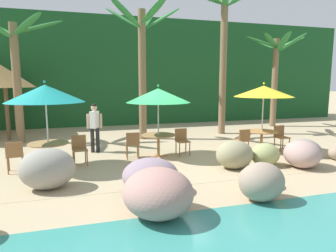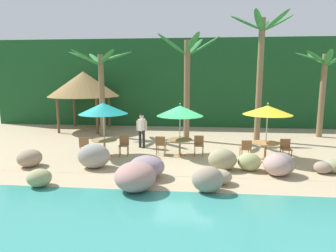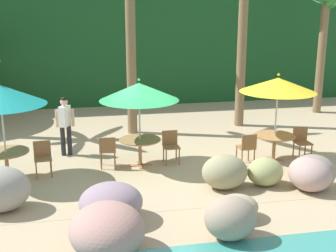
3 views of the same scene
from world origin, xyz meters
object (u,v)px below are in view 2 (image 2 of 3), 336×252
Objects in this scene: chair_teal_inland at (85,145)px; dining_table_yellow at (266,145)px; chair_green_inland at (161,144)px; palm_tree_third at (261,58)px; chair_green_seaward at (199,144)px; chair_teal_seaward at (124,144)px; palapa_hut at (84,84)px; waiter_in_white at (142,128)px; chair_yellow_inland at (246,148)px; palm_tree_fourth at (324,77)px; dining_table_teal at (104,142)px; dining_table_green at (180,142)px; chair_yellow_seaward at (286,148)px; umbrella_teal at (103,108)px; umbrella_yellow at (268,110)px; umbrella_green at (180,111)px; palm_tree_second at (187,72)px; palm_tree_nearest at (101,77)px.

dining_table_yellow is at bearing 2.20° from chair_teal_inland.
chair_green_inland is 0.13× the size of palm_tree_third.
chair_teal_seaward is at bearing -174.14° from chair_green_seaward.
palapa_hut is 2.66× the size of waiter_in_white.
palm_tree_fourth is at bearing 46.84° from chair_yellow_inland.
chair_yellow_inland is (6.13, -0.05, -0.10)m from dining_table_teal.
chair_teal_seaward reaches higher than dining_table_green.
chair_green_inland is 5.36m from chair_yellow_seaward.
umbrella_teal reaches higher than umbrella_yellow.
waiter_in_white is at bearing 40.55° from chair_teal_inland.
palapa_hut is at bearing 149.24° from dining_table_yellow.
umbrella_teal is 8.66m from palm_tree_third.
umbrella_green is 3.72m from palm_tree_second.
chair_teal_seaward is 11.86m from palm_tree_fourth.
umbrella_teal is at bearing -151.66° from palm_tree_third.
dining_table_yellow is (0.00, 0.00, -1.50)m from umbrella_yellow.
palm_tree_third is at bearing 84.49° from dining_table_yellow.
palm_tree_nearest is at bearing 153.59° from umbrella_yellow.
palm_tree_third is (7.34, 3.96, 3.83)m from dining_table_teal.
dining_table_green is 0.22× the size of palm_tree_nearest.
umbrella_green is 2.70× the size of chair_green_seaward.
palm_tree_nearest is (-3.91, 3.90, 2.94)m from chair_green_inland.
palm_tree_second is 3.91m from palm_tree_third.
palapa_hut reaches higher than chair_yellow_inland.
umbrella_yellow is 4.52m from palm_tree_third.
dining_table_yellow is 0.22× the size of palm_tree_nearest.
chair_teal_seaward is 3.34m from chair_green_seaward.
dining_table_green is at bearing 175.06° from umbrella_yellow.
chair_teal_seaward is 0.79× the size of dining_table_green.
dining_table_yellow is at bearing -30.76° from palapa_hut.
palm_tree_second reaches higher than dining_table_yellow.
dining_table_yellow is (3.65, -0.32, 0.00)m from dining_table_green.
umbrella_teal is 2.25× the size of dining_table_green.
umbrella_green reaches higher than chair_green_seaward.
palapa_hut reaches higher than umbrella_yellow.
palm_tree_third is at bearing -160.74° from palm_tree_fourth.
dining_table_teal is 1.00× the size of dining_table_yellow.
chair_teal_seaward and chair_teal_inland have the same top height.
chair_green_inland is 6.26m from palm_tree_nearest.
chair_green_inland is (-1.70, -0.14, 0.00)m from chair_green_seaward.
palm_tree_third is 3.93× the size of waiter_in_white.
palm_tree_fourth is (7.82, 4.87, 2.83)m from dining_table_green.
umbrella_yellow is at bearing -30.76° from palapa_hut.
palm_tree_second is at bearing 140.82° from chair_yellow_seaward.
dining_table_yellow is 0.19× the size of palm_tree_second.
dining_table_green and dining_table_yellow have the same top height.
chair_teal_seaward is at bearing 177.41° from chair_yellow_inland.
chair_green_inland is at bearing 177.88° from chair_yellow_seaward.
chair_yellow_inland is 0.18× the size of palm_tree_fourth.
palm_tree_second is (-4.32, 3.52, 3.21)m from chair_yellow_seaward.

